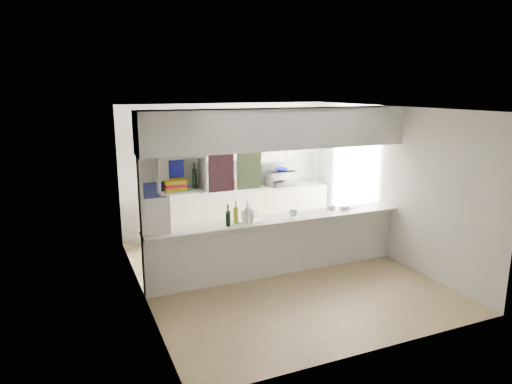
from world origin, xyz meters
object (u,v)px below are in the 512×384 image
microwave (282,178)px  dish_rack (249,216)px  bowl (282,170)px  wine_bottles (237,216)px

microwave → dish_rack: microwave is taller
microwave → dish_rack: size_ratio=1.30×
bowl → wine_bottles: 2.82m
microwave → wine_bottles: (-1.81, -2.19, -0.03)m
dish_rack → wine_bottles: wine_bottles is taller
bowl → wine_bottles: bowl is taller
wine_bottles → bowl: bearing=50.3°
bowl → dish_rack: size_ratio=0.57×
dish_rack → wine_bottles: (-0.23, -0.09, 0.05)m
dish_rack → wine_bottles: size_ratio=1.16×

